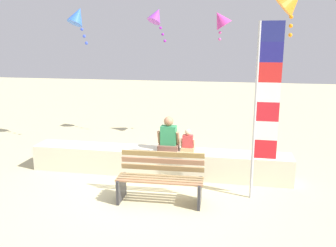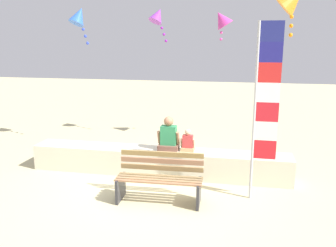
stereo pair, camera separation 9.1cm
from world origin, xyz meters
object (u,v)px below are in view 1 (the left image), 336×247
Objects in this scene: person_child at (188,142)px; flag_banner at (264,100)px; park_bench at (161,179)px; kite_magenta at (221,19)px; person_adult at (169,137)px; kite_purple at (157,16)px; kite_blue at (78,16)px.

person_child is 2.08m from flag_banner.
park_bench is 5.24m from kite_magenta.
person_adult is 0.72× the size of kite_purple.
kite_magenta is (-1.00, 3.73, 1.61)m from flag_banner.
kite_magenta is at bearing 105.05° from flag_banner.
kite_blue is at bearing -166.42° from kite_magenta.
kite_purple is (-2.84, 3.91, 1.74)m from flag_banner.
person_adult is at bearing -179.96° from person_child.
park_bench is 5.41m from kite_blue.
person_adult is at bearing 94.64° from park_bench.
person_child reaches higher than park_bench.
park_bench is at bearing -100.87° from kite_magenta.
flag_banner is at bearing -32.09° from person_child.
person_child is at bearing 77.02° from park_bench.
flag_banner reaches higher than person_adult.
kite_purple reaches higher than person_child.
kite_blue reaches higher than person_adult.
person_child is 0.56× the size of kite_magenta.
kite_purple is at bearing 107.23° from person_adult.
kite_purple reaches higher than kite_magenta.
person_adult is 0.71× the size of kite_blue.
kite_purple is (-1.03, 4.34, 3.21)m from park_bench.
person_adult reaches higher than park_bench.
kite_magenta reaches higher than park_bench.
park_bench is 1.82× the size of kite_magenta.
kite_blue reaches higher than person_child.
park_bench is 1.52× the size of kite_blue.
person_child is 4.34m from kite_purple.
park_bench is 2.37m from flag_banner.
person_adult is (-0.11, 1.37, 0.44)m from park_bench.
kite_blue is at bearing -150.56° from kite_purple.
kite_blue is (-2.85, 1.89, 2.71)m from person_adult.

